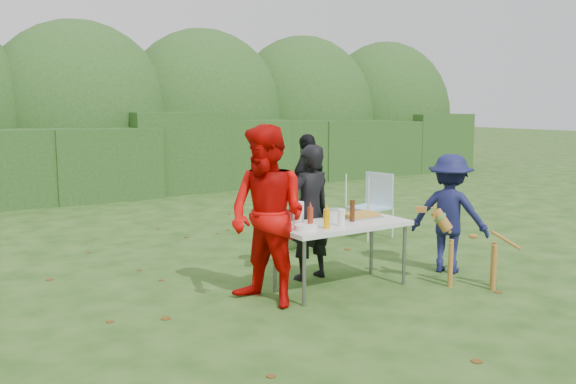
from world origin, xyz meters
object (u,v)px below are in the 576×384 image
mustard_bottle (327,219)px  ketchup_bottle (310,218)px  dog (473,248)px  person_black_puffy (308,185)px  camping_chair (299,220)px  folding_table (341,227)px  person_cook (309,213)px  person_red_jacket (268,216)px  child (449,214)px  paper_towel_roll (298,214)px  beer_bottle (352,211)px  lawn_chair (369,205)px

mustard_bottle → ketchup_bottle: (-0.13, 0.11, 0.01)m
dog → ketchup_bottle: ketchup_bottle is taller
person_black_puffy → camping_chair: 1.00m
folding_table → dog: size_ratio=1.64×
person_cook → person_red_jacket: bearing=26.7°
ketchup_bottle → mustard_bottle: bearing=-39.0°
folding_table → ketchup_bottle: size_ratio=6.82×
child → paper_towel_roll: (-2.02, 0.26, 0.15)m
paper_towel_roll → child: bearing=-7.4°
camping_chair → person_black_puffy: bearing=-166.2°
person_red_jacket → mustard_bottle: bearing=57.8°
dog → beer_bottle: (-1.13, 0.73, 0.42)m
dog → camping_chair: 2.56m
camping_chair → paper_towel_roll: size_ratio=3.24×
person_black_puffy → dog: size_ratio=1.72×
person_cook → paper_towel_roll: size_ratio=6.03×
child → dog: (-0.25, -0.58, -0.28)m
paper_towel_roll → person_black_puffy: bearing=53.1°
dog → mustard_bottle: (-1.59, 0.57, 0.40)m
child → beer_bottle: (-1.38, 0.15, 0.14)m
folding_table → lawn_chair: lawn_chair is taller
folding_table → person_black_puffy: (1.24, 2.42, 0.10)m
ketchup_bottle → folding_table: bearing=7.5°
person_cook → folding_table: bearing=94.5°
lawn_chair → camping_chair: bearing=-5.5°
folding_table → camping_chair: (0.61, 1.73, -0.27)m
person_red_jacket → lawn_chair: size_ratio=1.86×
beer_bottle → paper_towel_roll: bearing=169.9°
folding_table → camping_chair: size_ratio=1.78×
mustard_bottle → lawn_chair: bearing=41.3°
beer_bottle → paper_towel_roll: (-0.64, 0.11, 0.01)m
lawn_chair → mustard_bottle: (-2.33, -2.05, 0.35)m
mustard_bottle → ketchup_bottle: ketchup_bottle is taller
camping_chair → mustard_bottle: mustard_bottle is taller
person_black_puffy → child: 2.59m
ketchup_bottle → paper_towel_roll: paper_towel_roll is taller
person_cook → person_black_puffy: 2.32m
camping_chair → beer_bottle: bearing=41.6°
dog → beer_bottle: bearing=15.6°
child → beer_bottle: 1.39m
dog → mustard_bottle: 1.74m
person_black_puffy → ketchup_bottle: 3.00m
person_black_puffy → folding_table: bearing=38.8°
person_black_puffy → mustard_bottle: (-1.56, -2.58, 0.05)m
person_cook → paper_towel_roll: person_cook is taller
folding_table → child: size_ratio=1.05×
folding_table → person_cook: size_ratio=0.96×
child → lawn_chair: bearing=-44.6°
person_cook → lawn_chair: (2.08, 1.38, -0.29)m
child → beer_bottle: child is taller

